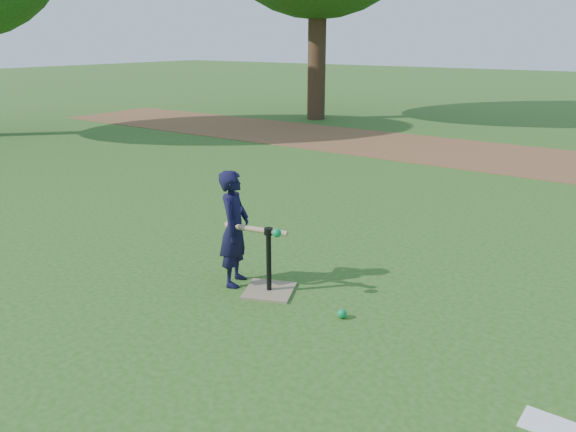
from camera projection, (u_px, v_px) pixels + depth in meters
The scene contains 7 objects.
ground at pixel (282, 301), 4.96m from camera, with size 80.00×80.00×0.00m, color #285116.
dirt_strip at pixel (509, 158), 10.80m from camera, with size 24.00×3.00×0.01m, color brown.
child at pixel (234, 228), 5.16m from camera, with size 0.40×0.26×1.09m, color black.
wiffle_ball_ground at pixel (342, 314), 4.64m from camera, with size 0.08×0.08×0.08m, color #0C8742.
clipboard at pixel (548, 425), 3.36m from camera, with size 0.30×0.23×0.01m, color white.
batting_tee at pixel (269, 281), 5.10m from camera, with size 0.56×0.56×0.61m.
swing_action at pixel (257, 230), 4.98m from camera, with size 0.65×0.19×0.11m.
Camera 1 is at (2.63, -3.65, 2.22)m, focal length 35.00 mm.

